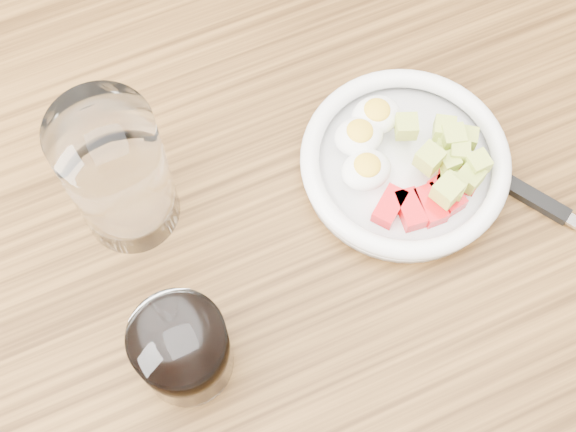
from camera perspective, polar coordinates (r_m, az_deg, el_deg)
The scene contains 6 objects.
ground at distance 1.50m, azimuth 0.52°, elevation -12.12°, with size 4.00×4.00×0.00m, color brown.
dining_table at distance 0.85m, azimuth 0.89°, elevation -3.73°, with size 1.50×0.90×0.77m.
bowl at distance 0.77m, azimuth 8.27°, elevation 3.87°, with size 0.20×0.20×0.05m.
fork at distance 0.80m, azimuth 17.85°, elevation 0.74°, with size 0.13×0.20×0.01m.
water_glass at distance 0.71m, azimuth -12.03°, elevation 2.93°, with size 0.09×0.09×0.16m, color white.
coffee_glass at distance 0.68m, azimuth -7.49°, elevation -9.44°, with size 0.08×0.08×0.09m.
Camera 1 is at (-0.12, -0.25, 1.47)m, focal length 50.00 mm.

